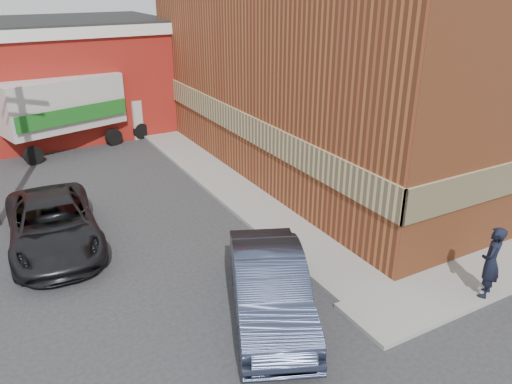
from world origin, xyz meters
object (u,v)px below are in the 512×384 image
suv_a (53,225)px  warehouse (3,80)px  man (491,262)px  sedan (270,288)px  box_truck (76,107)px  brick_building (380,48)px

suv_a → warehouse: bearing=93.2°
man → sedan: size_ratio=0.40×
warehouse → man: bearing=-67.2°
suv_a → box_truck: 10.04m
man → sedan: (-5.12, 2.05, -0.28)m
brick_building → sedan: brick_building is taller
sedan → box_truck: box_truck is taller
man → brick_building: bearing=-143.5°
brick_building → sedan: 14.09m
man → sedan: 5.53m
warehouse → suv_a: size_ratio=3.03×
suv_a → box_truck: bearing=77.8°
sedan → suv_a: bearing=146.4°
brick_building → man: size_ratio=9.54×
brick_building → warehouse: bearing=142.8°
brick_building → man: (-5.42, -10.55, -3.61)m
sedan → suv_a: sedan is taller
warehouse → sedan: 20.00m
box_truck → brick_building: bearing=-46.4°
brick_building → box_truck: brick_building is taller
brick_building → warehouse: size_ratio=1.12×
brick_building → box_truck: size_ratio=2.54×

